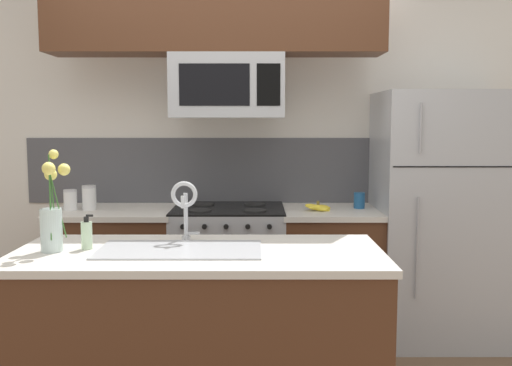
% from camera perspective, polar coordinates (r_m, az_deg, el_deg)
% --- Properties ---
extents(rear_partition, '(5.20, 0.10, 2.60)m').
position_cam_1_polar(rear_partition, '(4.25, 1.78, 3.34)').
color(rear_partition, silver).
rests_on(rear_partition, ground).
extents(splash_band, '(2.99, 0.01, 0.48)m').
position_cam_1_polar(splash_band, '(4.21, -2.29, 1.26)').
color(splash_band, '#4C4C51').
rests_on(splash_band, rear_partition).
extents(back_counter_left, '(0.82, 0.65, 0.91)m').
position_cam_1_polar(back_counter_left, '(4.12, -13.45, -8.81)').
color(back_counter_left, '#4C2B19').
rests_on(back_counter_left, ground).
extents(back_counter_right, '(0.67, 0.65, 0.91)m').
position_cam_1_polar(back_counter_right, '(4.04, 7.65, -9.00)').
color(back_counter_right, '#4C2B19').
rests_on(back_counter_right, ground).
extents(stove_range, '(0.76, 0.64, 0.93)m').
position_cam_1_polar(stove_range, '(4.01, -2.46, -8.99)').
color(stove_range, '#A8AAAF').
rests_on(stove_range, ground).
extents(microwave, '(0.74, 0.40, 0.41)m').
position_cam_1_polar(microwave, '(3.86, -2.56, 9.60)').
color(microwave, '#A8AAAF').
extents(upper_cabinet_band, '(2.20, 0.34, 0.60)m').
position_cam_1_polar(upper_cabinet_band, '(3.90, -3.80, 17.08)').
color(upper_cabinet_band, '#4C2B19').
extents(refrigerator, '(0.90, 0.74, 1.71)m').
position_cam_1_polar(refrigerator, '(4.14, 18.31, -3.25)').
color(refrigerator, '#A8AAAF').
rests_on(refrigerator, ground).
extents(storage_jar_tall, '(0.09, 0.09, 0.14)m').
position_cam_1_polar(storage_jar_tall, '(4.07, -17.79, -1.60)').
color(storage_jar_tall, silver).
rests_on(storage_jar_tall, back_counter_left).
extents(storage_jar_medium, '(0.09, 0.09, 0.17)m').
position_cam_1_polar(storage_jar_medium, '(4.05, -16.07, -1.41)').
color(storage_jar_medium, silver).
rests_on(storage_jar_medium, back_counter_left).
extents(banana_bunch, '(0.19, 0.15, 0.08)m').
position_cam_1_polar(banana_bunch, '(3.87, 6.49, -2.45)').
color(banana_bunch, yellow).
rests_on(banana_bunch, back_counter_right).
extents(coffee_tin, '(0.08, 0.08, 0.11)m').
position_cam_1_polar(coffee_tin, '(4.02, 10.57, -1.73)').
color(coffee_tin, '#1E5184').
rests_on(coffee_tin, back_counter_right).
extents(island_counter, '(1.72, 0.75, 0.91)m').
position_cam_1_polar(island_counter, '(2.83, -5.39, -15.70)').
color(island_counter, '#4C2B19').
rests_on(island_counter, ground).
extents(kitchen_sink, '(0.76, 0.39, 0.16)m').
position_cam_1_polar(kitchen_sink, '(2.72, -7.32, -8.09)').
color(kitchen_sink, '#ADAFB5').
rests_on(kitchen_sink, island_counter).
extents(sink_faucet, '(0.14, 0.14, 0.31)m').
position_cam_1_polar(sink_faucet, '(2.86, -6.86, -1.95)').
color(sink_faucet, '#B7BABF').
rests_on(sink_faucet, island_counter).
extents(dish_soap_bottle, '(0.06, 0.05, 0.16)m').
position_cam_1_polar(dish_soap_bottle, '(2.81, -16.30, -4.97)').
color(dish_soap_bottle, beige).
rests_on(dish_soap_bottle, island_counter).
extents(flower_vase, '(0.14, 0.17, 0.47)m').
position_cam_1_polar(flower_vase, '(2.80, -19.45, -3.44)').
color(flower_vase, silver).
rests_on(flower_vase, island_counter).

